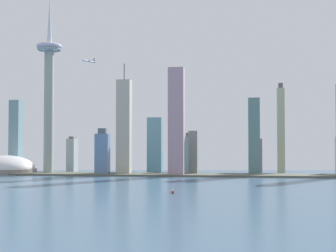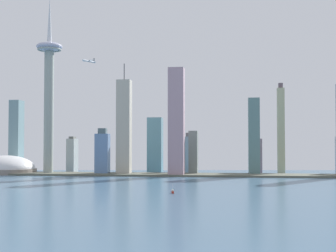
# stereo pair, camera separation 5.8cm
# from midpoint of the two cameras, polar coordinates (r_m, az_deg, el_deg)

# --- Properties ---
(ground_plane) EXTENTS (6000.00, 6000.00, 0.00)m
(ground_plane) POSITION_cam_midpoint_polar(r_m,az_deg,el_deg) (417.07, -7.57, -9.18)
(ground_plane) COLOR #41627C
(waterfront_pier) EXTENTS (756.40, 69.40, 3.10)m
(waterfront_pier) POSITION_cam_midpoint_polar(r_m,az_deg,el_deg) (827.04, 0.07, -5.62)
(waterfront_pier) COLOR #595B4C
(waterfront_pier) RESTS_ON ground
(observation_tower) EXTENTS (45.03, 45.03, 314.80)m
(observation_tower) POSITION_cam_midpoint_polar(r_m,az_deg,el_deg) (890.22, -13.56, 4.88)
(observation_tower) COLOR #96A098
(observation_tower) RESTS_ON ground
(stadium_dome) EXTENTS (106.08, 106.08, 46.88)m
(stadium_dome) POSITION_cam_midpoint_polar(r_m,az_deg,el_deg) (922.13, -18.18, -4.74)
(stadium_dome) COLOR gray
(stadium_dome) RESTS_ON ground
(skyscraper_2) EXTENTS (12.79, 25.67, 73.29)m
(skyscraper_2) POSITION_cam_midpoint_polar(r_m,az_deg,el_deg) (910.70, 2.36, -3.23)
(skyscraper_2) COLOR #6D8EA3
(skyscraper_2) RESTS_ON ground
(skyscraper_3) EXTENTS (12.06, 16.00, 159.43)m
(skyscraper_3) POSITION_cam_midpoint_polar(r_m,az_deg,el_deg) (886.61, 12.89, -0.46)
(skyscraper_3) COLOR #AFB08A
(skyscraper_3) RESTS_ON ground
(skyscraper_4) EXTENTS (27.00, 27.45, 102.11)m
(skyscraper_4) POSITION_cam_midpoint_polar(r_m,az_deg,el_deg) (927.64, -1.49, -2.19)
(skyscraper_4) COLOR #588A97
(skyscraper_4) RESTS_ON ground
(skyscraper_5) EXTENTS (14.84, 25.23, 75.05)m
(skyscraper_5) POSITION_cam_midpoint_polar(r_m,az_deg,el_deg) (849.23, 2.94, -3.10)
(skyscraper_5) COLOR slate
(skyscraper_5) RESTS_ON ground
(skyscraper_6) EXTENTS (22.82, 19.30, 79.47)m
(skyscraper_6) POSITION_cam_midpoint_polar(r_m,az_deg,el_deg) (852.75, -7.57, -3.12)
(skyscraper_6) COLOR #5C7EAD
(skyscraper_6) RESTS_ON ground
(skyscraper_7) EXTENTS (15.05, 27.79, 66.97)m
(skyscraper_7) POSITION_cam_midpoint_polar(r_m,az_deg,el_deg) (958.91, -10.98, -3.28)
(skyscraper_7) COLOR #939B97
(skyscraper_7) RESTS_ON ground
(skyscraper_8) EXTENTS (19.23, 26.63, 135.01)m
(skyscraper_8) POSITION_cam_midpoint_polar(r_m,az_deg,el_deg) (973.26, -17.08, -1.13)
(skyscraper_8) COLOR gray
(skyscraper_8) RESTS_ON ground
(skyscraper_9) EXTENTS (21.14, 16.39, 70.29)m
(skyscraper_9) POSITION_cam_midpoint_polar(r_m,az_deg,el_deg) (906.48, 10.12, -3.32)
(skyscraper_9) COLOR gray
(skyscraper_9) RESTS_ON ground
(skyscraper_10) EXTENTS (23.40, 21.18, 190.53)m
(skyscraper_10) POSITION_cam_midpoint_polar(r_m,az_deg,el_deg) (846.12, -5.09, -0.15)
(skyscraper_10) COLOR #B3AFA0
(skyscraper_10) RESTS_ON ground
(skyscraper_11) EXTENTS (25.44, 26.41, 177.74)m
(skyscraper_11) POSITION_cam_midpoint_polar(r_m,az_deg,el_deg) (812.21, 0.99, 0.48)
(skyscraper_11) COLOR #A88A99
(skyscraper_11) RESTS_ON ground
(skyscraper_12) EXTENTS (19.13, 21.84, 130.65)m
(skyscraper_12) POSITION_cam_midpoint_polar(r_m,az_deg,el_deg) (850.85, 9.88, -1.20)
(skyscraper_12) COLOR slate
(skyscraper_12) RESTS_ON ground
(boat_1) EXTENTS (3.34, 6.44, 10.36)m
(boat_1) POSITION_cam_midpoint_polar(r_m,az_deg,el_deg) (524.67, 0.55, -7.59)
(boat_1) COLOR #A62619
(boat_1) RESTS_ON ground
(airplane) EXTENTS (22.73, 25.53, 7.66)m
(airplane) POSITION_cam_midpoint_polar(r_m,az_deg,el_deg) (801.68, -9.11, 7.40)
(airplane) COLOR silver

